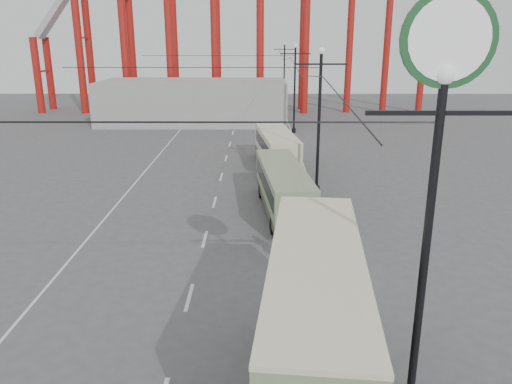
{
  "coord_description": "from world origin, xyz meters",
  "views": [
    {
      "loc": [
        1.71,
        -13.62,
        9.81
      ],
      "look_at": [
        1.63,
        8.46,
        3.0
      ],
      "focal_mm": 35.0,
      "sensor_mm": 36.0,
      "label": 1
    }
  ],
  "objects_px": {
    "lamp_post_near": "(438,133)",
    "single_decker_cream": "(277,148)",
    "pedestrian": "(278,240)",
    "single_decker_green": "(283,187)",
    "double_decker_bus": "(314,330)"
  },
  "relations": [
    {
      "from": "double_decker_bus",
      "to": "pedestrian",
      "type": "bearing_deg",
      "value": 98.57
    },
    {
      "from": "single_decker_green",
      "to": "double_decker_bus",
      "type": "bearing_deg",
      "value": -95.49
    },
    {
      "from": "lamp_post_near",
      "to": "pedestrian",
      "type": "height_order",
      "value": "lamp_post_near"
    },
    {
      "from": "lamp_post_near",
      "to": "double_decker_bus",
      "type": "xyz_separation_m",
      "value": [
        -2.44,
        0.48,
        -5.16
      ]
    },
    {
      "from": "lamp_post_near",
      "to": "single_decker_cream",
      "type": "bearing_deg",
      "value": 94.98
    },
    {
      "from": "single_decker_green",
      "to": "single_decker_cream",
      "type": "bearing_deg",
      "value": 84.65
    },
    {
      "from": "lamp_post_near",
      "to": "single_decker_cream",
      "type": "relative_size",
      "value": 1.15
    },
    {
      "from": "single_decker_green",
      "to": "pedestrian",
      "type": "relative_size",
      "value": 5.66
    },
    {
      "from": "single_decker_green",
      "to": "pedestrian",
      "type": "height_order",
      "value": "single_decker_green"
    },
    {
      "from": "single_decker_green",
      "to": "single_decker_cream",
      "type": "relative_size",
      "value": 1.06
    },
    {
      "from": "pedestrian",
      "to": "single_decker_green",
      "type": "bearing_deg",
      "value": -115.51
    },
    {
      "from": "lamp_post_near",
      "to": "single_decker_cream",
      "type": "xyz_separation_m",
      "value": [
        -2.41,
        27.72,
        -6.25
      ]
    },
    {
      "from": "lamp_post_near",
      "to": "pedestrian",
      "type": "xyz_separation_m",
      "value": [
        -2.93,
        10.74,
        -6.99
      ]
    },
    {
      "from": "single_decker_cream",
      "to": "pedestrian",
      "type": "xyz_separation_m",
      "value": [
        -0.52,
        -16.99,
        -0.73
      ]
    },
    {
      "from": "pedestrian",
      "to": "lamp_post_near",
      "type": "bearing_deg",
      "value": 84.45
    }
  ]
}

